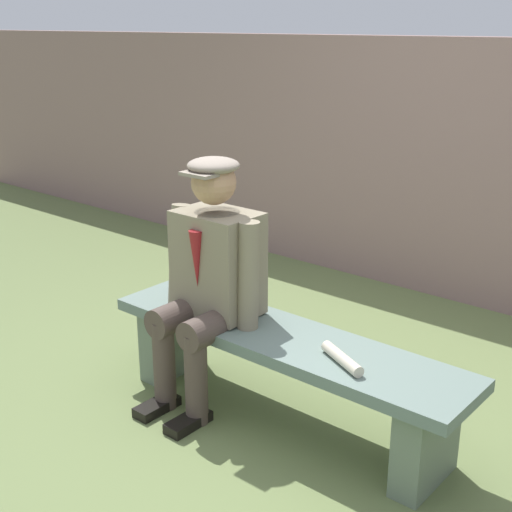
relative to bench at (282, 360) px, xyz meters
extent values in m
plane|color=#637443|center=(0.00, 0.00, -0.32)|extent=(30.00, 30.00, 0.00)
cube|color=slate|center=(0.00, 0.00, 0.10)|extent=(1.86, 0.44, 0.06)
cube|color=slate|center=(-0.75, 0.00, -0.12)|extent=(0.13, 0.37, 0.39)
cube|color=slate|center=(0.75, 0.00, -0.12)|extent=(0.13, 0.37, 0.39)
cube|color=gray|center=(0.40, 0.00, 0.40)|extent=(0.40, 0.28, 0.51)
cylinder|color=#1E2338|center=(0.40, 0.00, 0.62)|extent=(0.22, 0.22, 0.06)
cone|color=maroon|center=(0.40, 0.15, 0.45)|extent=(0.07, 0.07, 0.28)
sphere|color=tan|center=(0.40, 0.02, 0.80)|extent=(0.21, 0.21, 0.21)
ellipsoid|color=gray|center=(0.40, 0.02, 0.88)|extent=(0.25, 0.25, 0.08)
cube|color=gray|center=(0.40, 0.12, 0.85)|extent=(0.17, 0.10, 0.02)
cylinder|color=#4B3D36|center=(0.29, 0.14, 0.14)|extent=(0.15, 0.38, 0.15)
cylinder|color=#4B3D36|center=(0.29, 0.28, -0.09)|extent=(0.11, 0.11, 0.46)
cube|color=black|center=(0.29, 0.34, -0.29)|extent=(0.10, 0.24, 0.05)
cylinder|color=gray|center=(0.17, 0.04, 0.38)|extent=(0.11, 0.12, 0.55)
cylinder|color=#4B3D36|center=(0.51, 0.14, 0.14)|extent=(0.15, 0.38, 0.15)
cylinder|color=#4B3D36|center=(0.51, 0.28, -0.09)|extent=(0.11, 0.11, 0.46)
cube|color=black|center=(0.51, 0.34, -0.29)|extent=(0.10, 0.24, 0.05)
cylinder|color=gray|center=(0.64, 0.04, 0.38)|extent=(0.11, 0.17, 0.56)
cylinder|color=beige|center=(-0.38, 0.07, 0.16)|extent=(0.27, 0.16, 0.05)
cube|color=gray|center=(0.00, -2.08, 0.55)|extent=(12.00, 0.24, 1.74)
camera|label=1|loc=(-1.81, 2.34, 1.51)|focal=48.87mm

